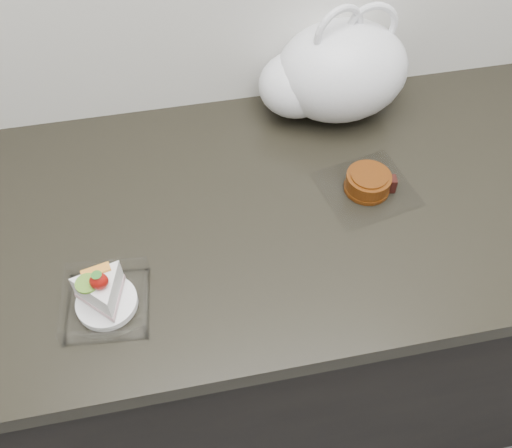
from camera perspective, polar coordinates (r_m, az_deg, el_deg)
counter at (r=1.43m, az=2.48°, el=-9.49°), size 2.04×0.64×0.90m
cake_tray at (r=0.94m, az=-14.90°, el=-7.06°), size 0.15×0.15×0.11m
mooncake_wrap at (r=1.09m, az=11.18°, el=4.00°), size 0.19×0.19×0.04m
plastic_bag at (r=1.19m, az=7.69°, el=14.73°), size 0.33×0.25×0.25m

